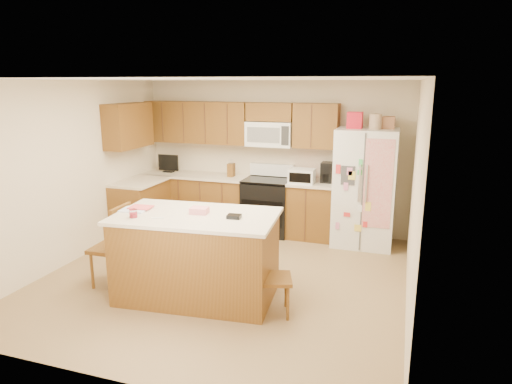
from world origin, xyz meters
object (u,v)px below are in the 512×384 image
(stove, at_px, (268,205))
(windsor_chair_left, at_px, (112,248))
(refrigerator, at_px, (365,186))
(windsor_chair_right, at_px, (272,278))
(island, at_px, (197,256))
(windsor_chair_back, at_px, (211,243))

(stove, xyz_separation_m, windsor_chair_left, (-1.23, -2.55, 0.01))
(refrigerator, bearing_deg, windsor_chair_right, -105.41)
(island, bearing_deg, windsor_chair_back, 98.30)
(island, relative_size, windsor_chair_back, 2.09)
(island, bearing_deg, refrigerator, 55.88)
(stove, bearing_deg, refrigerator, -2.30)
(island, bearing_deg, windsor_chair_right, -7.58)
(stove, relative_size, island, 0.59)
(island, distance_m, windsor_chair_left, 1.14)
(refrigerator, bearing_deg, windsor_chair_left, -138.35)
(island, height_order, windsor_chair_back, island)
(island, height_order, windsor_chair_left, island)
(windsor_chair_back, relative_size, windsor_chair_right, 1.05)
(stove, xyz_separation_m, refrigerator, (1.57, -0.06, 0.45))
(stove, height_order, island, stove)
(refrigerator, height_order, island, refrigerator)
(refrigerator, height_order, windsor_chair_right, refrigerator)
(stove, relative_size, windsor_chair_back, 1.23)
(windsor_chair_left, relative_size, windsor_chair_right, 1.17)
(refrigerator, bearing_deg, stove, 177.70)
(stove, height_order, windsor_chair_left, stove)
(refrigerator, relative_size, island, 1.06)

